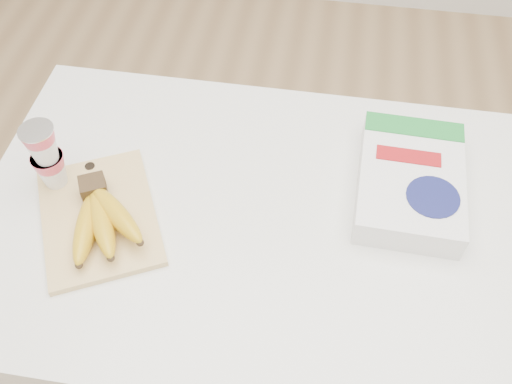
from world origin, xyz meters
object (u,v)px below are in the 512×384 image
(cereal_box, at_px, (410,181))
(bananas, at_px, (101,218))
(yogurt_stack, at_px, (46,155))
(cutting_board, at_px, (99,216))
(table, at_px, (257,313))

(cereal_box, bearing_deg, bananas, -160.11)
(yogurt_stack, relative_size, cereal_box, 0.51)
(cutting_board, height_order, cereal_box, cereal_box)
(yogurt_stack, bearing_deg, table, -1.23)
(bananas, height_order, cereal_box, bananas)
(cutting_board, bearing_deg, yogurt_stack, 122.89)
(table, height_order, cereal_box, cereal_box)
(cereal_box, bearing_deg, table, -157.39)
(cutting_board, bearing_deg, cereal_box, -11.00)
(table, xyz_separation_m, cutting_board, (-0.30, -0.05, 0.42))
(table, height_order, bananas, bananas)
(cereal_box, bearing_deg, cutting_board, -162.81)
(bananas, bearing_deg, cutting_board, 128.21)
(yogurt_stack, xyz_separation_m, cereal_box, (0.68, 0.10, -0.06))
(table, height_order, yogurt_stack, yogurt_stack)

